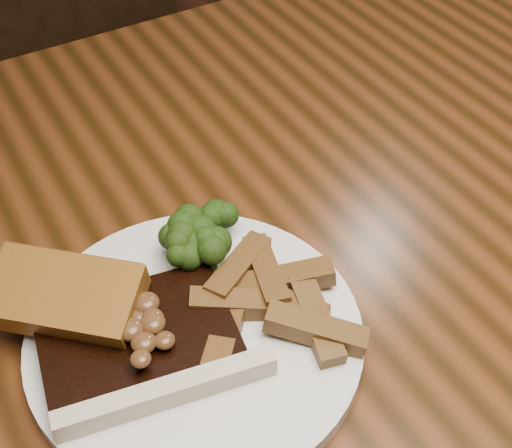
% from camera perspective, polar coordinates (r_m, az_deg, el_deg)
% --- Properties ---
extents(dining_table, '(1.60, 0.90, 0.75)m').
position_cam_1_polar(dining_table, '(0.73, 1.60, -6.97)').
color(dining_table, '#4D250F').
rests_on(dining_table, ground).
extents(chair_far, '(0.54, 0.54, 0.96)m').
position_cam_1_polar(chair_far, '(1.31, -17.70, 10.19)').
color(chair_far, black).
rests_on(chair_far, ground).
extents(plate, '(0.30, 0.30, 0.01)m').
position_cam_1_polar(plate, '(0.59, -4.87, -9.07)').
color(plate, silver).
rests_on(plate, dining_table).
extents(steak, '(0.17, 0.14, 0.02)m').
position_cam_1_polar(steak, '(0.57, -9.30, -9.52)').
color(steak, black).
rests_on(steak, plate).
extents(steak_bone, '(0.17, 0.04, 0.02)m').
position_cam_1_polar(steak_bone, '(0.54, -7.06, -13.46)').
color(steak_bone, '#BEB093').
rests_on(steak_bone, plate).
extents(mushroom_pile, '(0.06, 0.06, 0.03)m').
position_cam_1_polar(mushroom_pile, '(0.55, -8.86, -7.98)').
color(mushroom_pile, '#53341A').
rests_on(mushroom_pile, steak).
extents(garlic_bread, '(0.13, 0.13, 0.03)m').
position_cam_1_polar(garlic_bread, '(0.60, -14.70, -6.85)').
color(garlic_bread, brown).
rests_on(garlic_bread, plate).
extents(potato_wedges, '(0.11, 0.11, 0.02)m').
position_cam_1_polar(potato_wedges, '(0.59, 0.58, -6.63)').
color(potato_wedges, brown).
rests_on(potato_wedges, plate).
extents(broccoli_cluster, '(0.08, 0.08, 0.04)m').
position_cam_1_polar(broccoli_cluster, '(0.63, -3.85, -1.35)').
color(broccoli_cluster, '#203D0D').
rests_on(broccoli_cluster, plate).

